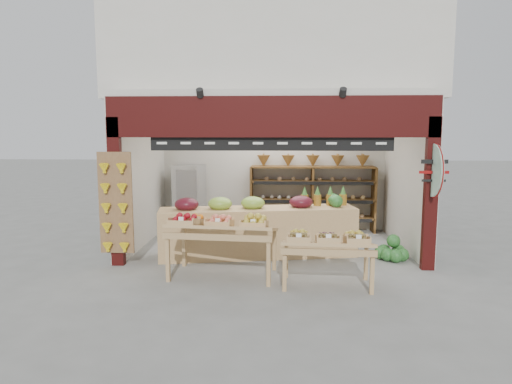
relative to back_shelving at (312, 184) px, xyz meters
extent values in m
plane|color=slate|center=(-0.94, -1.96, -1.15)|extent=(60.00, 60.00, 0.00)
cube|color=beige|center=(-0.94, 0.33, 0.35)|extent=(5.76, 0.18, 3.00)
cube|color=beige|center=(-3.73, -1.36, 0.35)|extent=(0.18, 3.38, 3.00)
cube|color=beige|center=(1.85, -1.36, 0.35)|extent=(0.18, 3.38, 3.00)
cube|color=beige|center=(-0.94, -1.36, 1.91)|extent=(5.76, 3.38, 0.12)
cube|color=beige|center=(-0.94, -0.26, 3.05)|extent=(6.36, 4.60, 2.40)
cube|color=black|center=(-0.94, -3.01, 1.50)|extent=(5.70, 0.14, 0.70)
cube|color=black|center=(-3.69, -3.01, 0.18)|extent=(0.22, 0.14, 2.65)
cube|color=black|center=(1.81, -3.01, 0.18)|extent=(0.22, 0.14, 2.65)
cube|color=black|center=(-0.94, -2.98, 1.05)|extent=(4.20, 0.05, 0.26)
cylinder|color=white|center=(-0.84, -2.91, 1.30)|extent=(0.34, 0.05, 0.34)
cube|color=olive|center=(-3.67, -3.10, 0.00)|extent=(0.60, 0.04, 1.80)
cylinder|color=#B6E5C8|center=(1.81, -3.10, 0.60)|extent=(0.04, 0.90, 0.90)
cylinder|color=maroon|center=(1.81, -3.12, 0.60)|extent=(0.01, 0.92, 0.92)
cube|color=brown|center=(-1.47, 0.00, -0.36)|extent=(0.05, 0.49, 1.56)
cube|color=brown|center=(0.00, 0.00, -0.36)|extent=(0.05, 0.49, 1.56)
cube|color=brown|center=(1.47, 0.00, -0.36)|extent=(0.05, 0.49, 1.56)
cube|color=brown|center=(0.00, 0.00, -0.80)|extent=(2.93, 0.49, 0.04)
cube|color=brown|center=(0.00, 0.00, -0.36)|extent=(2.93, 0.49, 0.04)
cube|color=brown|center=(0.00, 0.00, 0.08)|extent=(2.93, 0.49, 0.04)
cube|color=brown|center=(0.00, 0.00, 0.42)|extent=(2.93, 0.49, 0.04)
cone|color=#925F2F|center=(-1.17, 0.00, 0.56)|extent=(0.32, 0.32, 0.28)
cone|color=#925F2F|center=(-0.59, 0.00, 0.56)|extent=(0.32, 0.32, 0.28)
cone|color=#925F2F|center=(0.00, 0.00, 0.56)|extent=(0.32, 0.32, 0.28)
cone|color=#925F2F|center=(0.59, 0.00, 0.56)|extent=(0.32, 0.32, 0.28)
cone|color=#925F2F|center=(1.17, 0.00, 0.56)|extent=(0.32, 0.32, 0.28)
cube|color=silver|center=(-2.96, -0.13, -0.34)|extent=(0.76, 0.76, 1.61)
cube|color=beige|center=(-2.29, -1.77, -0.95)|extent=(0.51, 0.43, 0.39)
cube|color=beige|center=(-2.24, -1.77, -0.60)|extent=(0.46, 0.40, 0.32)
cube|color=#144E20|center=(-1.77, -1.98, -0.98)|extent=(0.49, 0.40, 0.32)
cube|color=beige|center=(-1.69, -1.59, -1.00)|extent=(0.44, 0.37, 0.30)
cube|color=tan|center=(-1.19, -2.28, -0.67)|extent=(3.84, 1.38, 0.94)
ellipsoid|color=#59141E|center=(-2.53, -2.52, -0.10)|extent=(0.46, 0.42, 0.25)
ellipsoid|color=#8CB23F|center=(-1.91, -2.41, -0.10)|extent=(0.46, 0.42, 0.25)
ellipsoid|color=#8CB23F|center=(-1.30, -2.30, -0.10)|extent=(0.46, 0.42, 0.25)
ellipsoid|color=#59141E|center=(-0.37, -2.13, -0.10)|extent=(0.46, 0.42, 0.25)
cylinder|color=olive|center=(-0.29, -1.96, -0.09)|extent=(0.15, 0.15, 0.22)
cylinder|color=olive|center=(-0.04, -1.92, -0.09)|extent=(0.15, 0.15, 0.22)
cylinder|color=olive|center=(0.22, -1.87, -0.09)|extent=(0.15, 0.15, 0.22)
cylinder|color=olive|center=(0.48, -1.83, -0.09)|extent=(0.15, 0.15, 0.22)
cube|color=tan|center=(-1.72, -3.54, -0.33)|extent=(1.83, 1.13, 0.25)
cube|color=tan|center=(-2.57, -3.89, -0.79)|extent=(0.07, 0.07, 0.72)
cube|color=tan|center=(-0.95, -4.04, -0.79)|extent=(0.07, 0.07, 0.72)
cube|color=tan|center=(-2.49, -3.03, -0.79)|extent=(0.07, 0.07, 0.72)
cube|color=tan|center=(-0.87, -3.18, -0.79)|extent=(0.07, 0.07, 0.72)
cube|color=tan|center=(-0.04, -3.94, -0.48)|extent=(1.45, 0.86, 0.21)
cube|color=tan|center=(-0.70, -4.24, -0.86)|extent=(0.06, 0.06, 0.56)
cube|color=tan|center=(0.59, -4.31, -0.86)|extent=(0.06, 0.06, 0.56)
cube|color=tan|center=(-0.67, -3.57, -0.86)|extent=(0.06, 0.06, 0.56)
cube|color=tan|center=(0.62, -3.64, -0.86)|extent=(0.06, 0.06, 0.56)
sphere|color=#184A1D|center=(1.23, -2.53, -1.02)|extent=(0.25, 0.25, 0.25)
sphere|color=#184A1D|center=(1.50, -2.53, -1.02)|extent=(0.25, 0.25, 0.25)
sphere|color=#184A1D|center=(1.23, -2.25, -1.02)|extent=(0.25, 0.25, 0.25)
sphere|color=#184A1D|center=(1.50, -2.25, -1.02)|extent=(0.25, 0.25, 0.25)
sphere|color=#184A1D|center=(1.36, -2.39, -0.79)|extent=(0.25, 0.25, 0.25)
sphere|color=#184A1D|center=(1.36, -2.62, -1.02)|extent=(0.25, 0.25, 0.25)
sphere|color=#184A1D|center=(1.14, -2.39, -1.02)|extent=(0.25, 0.25, 0.25)
camera|label=1|loc=(-0.79, -10.90, 1.25)|focal=32.00mm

